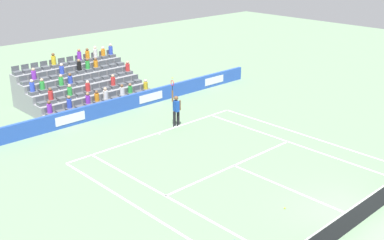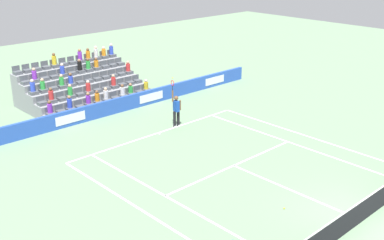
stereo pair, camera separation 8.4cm
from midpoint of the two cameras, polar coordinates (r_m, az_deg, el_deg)
name	(u,v)px [view 2 (the right image)]	position (r m, az deg, el deg)	size (l,w,h in m)	color
ground_plane	(363,221)	(19.26, 19.58, -11.13)	(80.00, 80.00, 0.00)	gray
line_baseline	(158,133)	(26.00, -3.97, -1.54)	(10.97, 0.10, 0.01)	white
line_service	(234,166)	(22.36, 5.04, -5.36)	(8.23, 0.10, 0.01)	white
line_centre_service	(291,190)	(20.62, 11.71, -8.09)	(0.10, 6.40, 0.01)	white
line_singles_sideline_left	(172,200)	(19.50, -2.19, -9.40)	(0.10, 11.89, 0.01)	white
line_singles_sideline_right	(295,144)	(25.10, 12.13, -2.80)	(0.10, 11.89, 0.01)	white
line_doubles_sideline_left	(145,212)	(18.76, -5.40, -10.79)	(0.10, 11.89, 0.01)	white
line_doubles_sideline_right	(310,137)	(26.16, 13.87, -1.97)	(0.10, 11.89, 0.01)	white
line_centre_mark	(159,134)	(25.93, -3.83, -1.60)	(0.10, 0.20, 0.01)	white
sponsor_barrier	(113,107)	(29.04, -9.26, 1.56)	(22.85, 0.22, 0.91)	blue
tennis_net	(364,209)	(19.02, 19.76, -9.86)	(11.97, 0.10, 1.07)	#33383D
tennis_player	(176,110)	(26.53, -1.78, 1.23)	(0.51, 0.39, 2.85)	black
stadium_stand	(81,88)	(31.82, -12.93, 3.69)	(7.44, 4.75, 3.05)	gray
loose_tennis_ball	(284,208)	(19.22, 10.93, -10.18)	(0.07, 0.07, 0.07)	#D1E533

